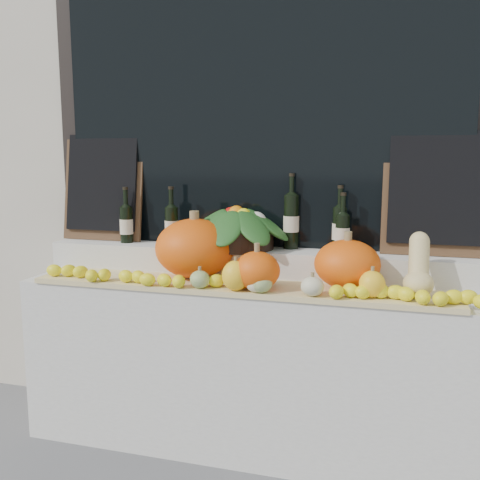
% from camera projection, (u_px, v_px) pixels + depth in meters
% --- Properties ---
extents(storefront_facade, '(7.00, 0.94, 4.50)m').
position_uv_depth(storefront_facade, '(276.00, 36.00, 3.23)').
color(storefront_facade, beige).
rests_on(storefront_facade, ground).
extents(display_sill, '(2.30, 0.55, 0.88)m').
position_uv_depth(display_sill, '(244.00, 364.00, 2.83)').
color(display_sill, silver).
rests_on(display_sill, ground).
extents(rear_tier, '(2.30, 0.25, 0.16)m').
position_uv_depth(rear_tier, '(251.00, 263.00, 2.89)').
color(rear_tier, silver).
rests_on(rear_tier, display_sill).
extents(straw_bedding, '(2.10, 0.32, 0.02)m').
position_uv_depth(straw_bedding, '(237.00, 287.00, 2.64)').
color(straw_bedding, tan).
rests_on(straw_bedding, display_sill).
extents(pumpkin_left, '(0.49, 0.49, 0.31)m').
position_uv_depth(pumpkin_left, '(195.00, 248.00, 2.78)').
color(pumpkin_left, '#F55D0C').
rests_on(pumpkin_left, straw_bedding).
extents(pumpkin_right, '(0.36, 0.36, 0.23)m').
position_uv_depth(pumpkin_right, '(347.00, 264.00, 2.55)').
color(pumpkin_right, '#F55D0C').
rests_on(pumpkin_right, straw_bedding).
extents(pumpkin_center, '(0.26, 0.26, 0.18)m').
position_uv_depth(pumpkin_center, '(257.00, 271.00, 2.53)').
color(pumpkin_center, '#F55D0C').
rests_on(pumpkin_center, straw_bedding).
extents(butternut_squash, '(0.14, 0.20, 0.29)m').
position_uv_depth(butternut_squash, '(419.00, 269.00, 2.41)').
color(butternut_squash, '#E1C884').
rests_on(butternut_squash, straw_bedding).
extents(decorative_gourds, '(0.91, 0.17, 0.17)m').
position_uv_depth(decorative_gourds, '(276.00, 281.00, 2.47)').
color(decorative_gourds, '#396F21').
rests_on(decorative_gourds, straw_bedding).
extents(lemon_heap, '(2.20, 0.16, 0.06)m').
position_uv_depth(lemon_heap, '(231.00, 283.00, 2.53)').
color(lemon_heap, '#FDF319').
rests_on(lemon_heap, straw_bedding).
extents(produce_bowl, '(0.61, 0.61, 0.24)m').
position_uv_depth(produce_bowl, '(236.00, 227.00, 2.87)').
color(produce_bowl, black).
rests_on(produce_bowl, rear_tier).
extents(wine_bottle_far_left, '(0.08, 0.08, 0.32)m').
position_uv_depth(wine_bottle_far_left, '(126.00, 224.00, 3.06)').
color(wine_bottle_far_left, black).
rests_on(wine_bottle_far_left, rear_tier).
extents(wine_bottle_near_left, '(0.08, 0.08, 0.33)m').
position_uv_depth(wine_bottle_near_left, '(172.00, 225.00, 2.96)').
color(wine_bottle_near_left, black).
rests_on(wine_bottle_near_left, rear_tier).
extents(wine_bottle_tall, '(0.08, 0.08, 0.40)m').
position_uv_depth(wine_bottle_tall, '(291.00, 221.00, 2.85)').
color(wine_bottle_tall, black).
rests_on(wine_bottle_tall, rear_tier).
extents(wine_bottle_near_right, '(0.08, 0.08, 0.34)m').
position_uv_depth(wine_bottle_near_right, '(339.00, 229.00, 2.77)').
color(wine_bottle_near_right, black).
rests_on(wine_bottle_near_right, rear_tier).
extents(wine_bottle_far_right, '(0.08, 0.08, 0.31)m').
position_uv_depth(wine_bottle_far_right, '(342.00, 233.00, 2.74)').
color(wine_bottle_far_right, black).
rests_on(wine_bottle_far_right, rear_tier).
extents(chalkboard_left, '(0.50, 0.12, 0.62)m').
position_uv_depth(chalkboard_left, '(103.00, 185.00, 3.13)').
color(chalkboard_left, '#4C331E').
rests_on(chalkboard_left, rear_tier).
extents(chalkboard_right, '(0.50, 0.12, 0.62)m').
position_uv_depth(chalkboard_right, '(435.00, 191.00, 2.64)').
color(chalkboard_right, '#4C331E').
rests_on(chalkboard_right, rear_tier).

